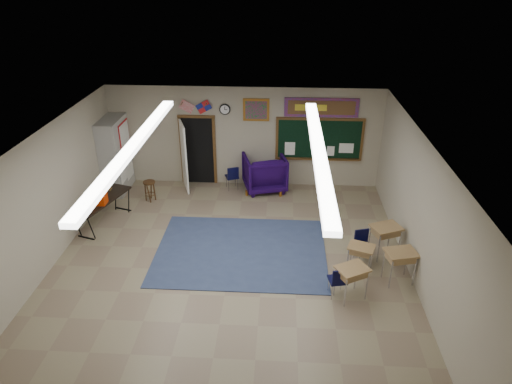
# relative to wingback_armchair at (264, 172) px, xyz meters

# --- Properties ---
(floor) EXTENTS (9.00, 9.00, 0.00)m
(floor) POSITION_rel_wingback_armchair_xyz_m (-0.61, -4.15, -0.55)
(floor) COLOR gray
(floor) RESTS_ON ground
(back_wall) EXTENTS (8.00, 0.04, 3.00)m
(back_wall) POSITION_rel_wingback_armchair_xyz_m (-0.61, 0.35, 0.95)
(back_wall) COLOR #ADA58C
(back_wall) RESTS_ON floor
(left_wall) EXTENTS (0.04, 9.00, 3.00)m
(left_wall) POSITION_rel_wingback_armchair_xyz_m (-4.61, -4.15, 0.95)
(left_wall) COLOR #ADA58C
(left_wall) RESTS_ON floor
(right_wall) EXTENTS (0.04, 9.00, 3.00)m
(right_wall) POSITION_rel_wingback_armchair_xyz_m (3.39, -4.15, 0.95)
(right_wall) COLOR #ADA58C
(right_wall) RESTS_ON floor
(ceiling) EXTENTS (8.00, 9.00, 0.04)m
(ceiling) POSITION_rel_wingback_armchair_xyz_m (-0.61, -4.15, 2.45)
(ceiling) COLOR #B9B8B4
(ceiling) RESTS_ON back_wall
(area_rug) EXTENTS (4.00, 3.00, 0.02)m
(area_rug) POSITION_rel_wingback_armchair_xyz_m (-0.41, -3.35, -0.54)
(area_rug) COLOR #374669
(area_rug) RESTS_ON floor
(fluorescent_strips) EXTENTS (3.86, 6.00, 0.10)m
(fluorescent_strips) POSITION_rel_wingback_armchair_xyz_m (-0.61, -4.15, 2.39)
(fluorescent_strips) COLOR white
(fluorescent_strips) RESTS_ON ceiling
(doorway) EXTENTS (1.10, 0.89, 2.16)m
(doorway) POSITION_rel_wingback_armchair_xyz_m (-2.12, 0.20, 0.51)
(doorway) COLOR black
(doorway) RESTS_ON back_wall
(chalkboard) EXTENTS (2.55, 0.14, 1.30)m
(chalkboard) POSITION_rel_wingback_armchair_xyz_m (1.59, 0.31, 0.92)
(chalkboard) COLOR brown
(chalkboard) RESTS_ON back_wall
(bulletin_board) EXTENTS (2.10, 0.05, 0.55)m
(bulletin_board) POSITION_rel_wingback_armchair_xyz_m (1.59, 0.32, 1.90)
(bulletin_board) COLOR red
(bulletin_board) RESTS_ON back_wall
(framed_art_print) EXTENTS (0.75, 0.05, 0.65)m
(framed_art_print) POSITION_rel_wingback_armchair_xyz_m (-0.26, 0.32, 1.80)
(framed_art_print) COLOR #A96820
(framed_art_print) RESTS_ON back_wall
(wall_clock) EXTENTS (0.32, 0.05, 0.32)m
(wall_clock) POSITION_rel_wingback_armchair_xyz_m (-1.16, 0.32, 1.80)
(wall_clock) COLOR black
(wall_clock) RESTS_ON back_wall
(wall_flags) EXTENTS (1.16, 0.06, 0.70)m
(wall_flags) POSITION_rel_wingback_armchair_xyz_m (-2.01, 0.29, 1.93)
(wall_flags) COLOR red
(wall_flags) RESTS_ON back_wall
(storage_cabinet) EXTENTS (0.59, 1.25, 2.20)m
(storage_cabinet) POSITION_rel_wingback_armchair_xyz_m (-4.33, -0.30, 0.55)
(storage_cabinet) COLOR #A5A5A0
(storage_cabinet) RESTS_ON floor
(wingback_armchair) EXTENTS (1.44, 1.46, 1.09)m
(wingback_armchair) POSITION_rel_wingback_armchair_xyz_m (0.00, 0.00, 0.00)
(wingback_armchair) COLOR #190539
(wingback_armchair) RESTS_ON floor
(student_chair_reading) EXTENTS (0.48, 0.48, 0.75)m
(student_chair_reading) POSITION_rel_wingback_armchair_xyz_m (-0.97, -0.05, -0.17)
(student_chair_reading) COLOR black
(student_chair_reading) RESTS_ON floor
(student_chair_desk_a) EXTENTS (0.43, 0.43, 0.73)m
(student_chair_desk_a) POSITION_rel_wingback_armchair_xyz_m (1.69, -4.81, -0.18)
(student_chair_desk_a) COLOR black
(student_chair_desk_a) RESTS_ON floor
(student_chair_desk_b) EXTENTS (0.45, 0.45, 0.74)m
(student_chair_desk_b) POSITION_rel_wingback_armchair_xyz_m (2.40, -3.55, -0.18)
(student_chair_desk_b) COLOR black
(student_chair_desk_b) RESTS_ON floor
(student_desk_front_left) EXTENTS (0.66, 0.58, 0.66)m
(student_desk_front_left) POSITION_rel_wingback_armchair_xyz_m (2.27, -3.97, -0.18)
(student_desk_front_left) COLOR #A1774B
(student_desk_front_left) RESTS_ON floor
(student_desk_front_right) EXTENTS (0.79, 0.71, 0.78)m
(student_desk_front_right) POSITION_rel_wingback_armchair_xyz_m (2.91, -3.32, -0.11)
(student_desk_front_right) COLOR #A1774B
(student_desk_front_right) RESTS_ON floor
(student_desk_back_left) EXTENTS (0.76, 0.70, 0.74)m
(student_desk_back_left) POSITION_rel_wingback_armchair_xyz_m (1.95, -4.87, -0.13)
(student_desk_back_left) COLOR #A1774B
(student_desk_back_left) RESTS_ON floor
(student_desk_back_right) EXTENTS (0.73, 0.61, 0.76)m
(student_desk_back_right) POSITION_rel_wingback_armchair_xyz_m (3.04, -4.28, -0.12)
(student_desk_back_right) COLOR #A1774B
(student_desk_back_right) RESTS_ON floor
(folding_table) EXTENTS (1.08, 1.84, 1.00)m
(folding_table) POSITION_rel_wingback_armchair_xyz_m (-4.07, -2.28, -0.15)
(folding_table) COLOR black
(folding_table) RESTS_ON floor
(wooden_stool) EXTENTS (0.34, 0.34, 0.60)m
(wooden_stool) POSITION_rel_wingback_armchair_xyz_m (-3.23, -0.94, -0.24)
(wooden_stool) COLOR #4B3216
(wooden_stool) RESTS_ON floor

